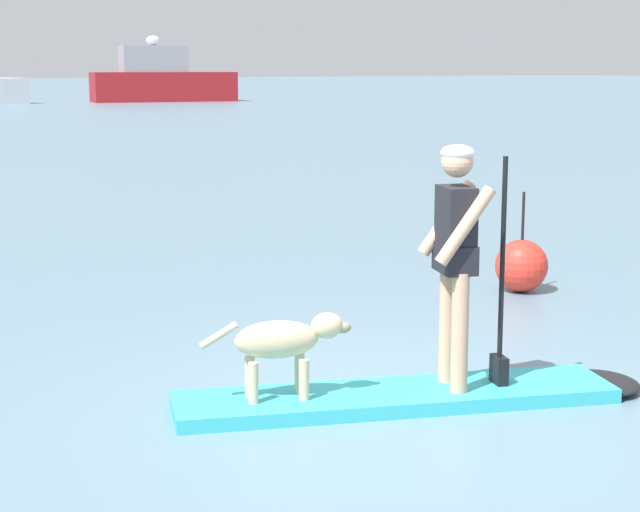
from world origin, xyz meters
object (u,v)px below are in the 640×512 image
paddleboard (426,395)px  marker_buoy (521,266)px  dog (284,342)px  moored_boat_center (162,80)px  person_paddler (457,249)px

paddleboard → marker_buoy: 3.93m
dog → marker_buoy: marker_buoy is taller
paddleboard → marker_buoy: size_ratio=3.23×
moored_boat_center → marker_buoy: moored_boat_center is taller
paddleboard → marker_buoy: bearing=37.8°
person_paddler → marker_buoy: (2.90, 2.47, -0.81)m
paddleboard → person_paddler: (0.19, -0.07, 1.04)m
person_paddler → dog: 1.36m
dog → marker_buoy: (4.06, 2.06, -0.21)m
person_paddler → moored_boat_center: (23.92, 60.08, 0.32)m
paddleboard → person_paddler: person_paddler is taller
paddleboard → person_paddler: size_ratio=1.99×
marker_buoy → person_paddler: bearing=-139.6°
moored_boat_center → marker_buoy: 61.34m
paddleboard → moored_boat_center: (24.12, 60.01, 1.36)m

